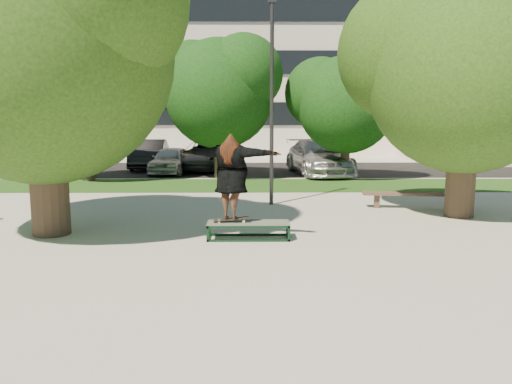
{
  "coord_description": "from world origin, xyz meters",
  "views": [
    {
      "loc": [
        0.35,
        -10.22,
        2.61
      ],
      "look_at": [
        0.47,
        0.6,
        1.03
      ],
      "focal_mm": 35.0,
      "sensor_mm": 36.0,
      "label": 1
    }
  ],
  "objects_px": {
    "tree_left": "(38,36)",
    "bench": "(416,195)",
    "car_silver_b": "(319,157)",
    "tree_right": "(463,62)",
    "grind_box": "(248,230)",
    "car_silver_a": "(171,160)",
    "car_dark": "(150,154)",
    "lamppost": "(272,101)",
    "car_grey": "(205,156)"
  },
  "relations": [
    {
      "from": "tree_right",
      "to": "car_silver_b",
      "type": "relative_size",
      "value": 1.14
    },
    {
      "from": "bench",
      "to": "car_silver_b",
      "type": "relative_size",
      "value": 0.55
    },
    {
      "from": "bench",
      "to": "car_dark",
      "type": "bearing_deg",
      "value": 137.1
    },
    {
      "from": "car_dark",
      "to": "car_silver_a",
      "type": "bearing_deg",
      "value": -61.83
    },
    {
      "from": "lamppost",
      "to": "car_grey",
      "type": "relative_size",
      "value": 1.14
    },
    {
      "from": "tree_right",
      "to": "lamppost",
      "type": "bearing_deg",
      "value": 158.72
    },
    {
      "from": "lamppost",
      "to": "car_silver_b",
      "type": "bearing_deg",
      "value": 72.93
    },
    {
      "from": "car_silver_a",
      "to": "grind_box",
      "type": "bearing_deg",
      "value": -69.55
    },
    {
      "from": "car_silver_b",
      "to": "bench",
      "type": "bearing_deg",
      "value": -87.62
    },
    {
      "from": "bench",
      "to": "car_grey",
      "type": "relative_size",
      "value": 0.59
    },
    {
      "from": "grind_box",
      "to": "car_silver_a",
      "type": "height_order",
      "value": "car_silver_a"
    },
    {
      "from": "lamppost",
      "to": "car_silver_b",
      "type": "xyz_separation_m",
      "value": [
        2.61,
        8.5,
        -2.32
      ]
    },
    {
      "from": "tree_left",
      "to": "car_silver_b",
      "type": "relative_size",
      "value": 1.25
    },
    {
      "from": "car_silver_a",
      "to": "tree_left",
      "type": "bearing_deg",
      "value": -88.93
    },
    {
      "from": "tree_left",
      "to": "car_silver_b",
      "type": "xyz_separation_m",
      "value": [
        7.9,
        12.41,
        -3.6
      ]
    },
    {
      "from": "lamppost",
      "to": "grind_box",
      "type": "xyz_separation_m",
      "value": [
        -0.7,
        -4.49,
        -2.96
      ]
    },
    {
      "from": "car_silver_a",
      "to": "car_dark",
      "type": "xyz_separation_m",
      "value": [
        -1.5,
        2.4,
        0.11
      ]
    },
    {
      "from": "car_grey",
      "to": "car_silver_b",
      "type": "relative_size",
      "value": 0.94
    },
    {
      "from": "tree_right",
      "to": "grind_box",
      "type": "relative_size",
      "value": 3.62
    },
    {
      "from": "car_silver_a",
      "to": "car_dark",
      "type": "distance_m",
      "value": 2.83
    },
    {
      "from": "lamppost",
      "to": "grind_box",
      "type": "bearing_deg",
      "value": -98.81
    },
    {
      "from": "tree_right",
      "to": "bench",
      "type": "distance_m",
      "value": 3.93
    },
    {
      "from": "tree_right",
      "to": "car_silver_b",
      "type": "height_order",
      "value": "tree_right"
    },
    {
      "from": "tree_left",
      "to": "bench",
      "type": "xyz_separation_m",
      "value": [
        9.54,
        3.15,
        -4.02
      ]
    },
    {
      "from": "car_silver_a",
      "to": "car_grey",
      "type": "height_order",
      "value": "car_grey"
    },
    {
      "from": "car_dark",
      "to": "car_grey",
      "type": "bearing_deg",
      "value": -15.37
    },
    {
      "from": "bench",
      "to": "tree_right",
      "type": "bearing_deg",
      "value": -53.22
    },
    {
      "from": "grind_box",
      "to": "car_dark",
      "type": "relative_size",
      "value": 0.38
    },
    {
      "from": "car_dark",
      "to": "car_grey",
      "type": "xyz_separation_m",
      "value": [
        3.0,
        -0.61,
        -0.03
      ]
    },
    {
      "from": "grind_box",
      "to": "car_dark",
      "type": "bearing_deg",
      "value": 108.56
    },
    {
      "from": "grind_box",
      "to": "car_dark",
      "type": "xyz_separation_m",
      "value": [
        -5.3,
        15.8,
        0.58
      ]
    },
    {
      "from": "tree_right",
      "to": "lamppost",
      "type": "relative_size",
      "value": 1.07
    },
    {
      "from": "lamppost",
      "to": "car_silver_a",
      "type": "xyz_separation_m",
      "value": [
        -4.5,
        8.92,
        -2.49
      ]
    },
    {
      "from": "lamppost",
      "to": "tree_left",
      "type": "bearing_deg",
      "value": -143.58
    },
    {
      "from": "grind_box",
      "to": "lamppost",
      "type": "bearing_deg",
      "value": 81.19
    },
    {
      "from": "tree_right",
      "to": "car_silver_b",
      "type": "xyz_separation_m",
      "value": [
        -2.31,
        10.42,
        -3.27
      ]
    },
    {
      "from": "tree_left",
      "to": "car_grey",
      "type": "bearing_deg",
      "value": 81.08
    },
    {
      "from": "tree_right",
      "to": "car_dark",
      "type": "xyz_separation_m",
      "value": [
        -10.92,
        13.23,
        -3.32
      ]
    },
    {
      "from": "car_silver_b",
      "to": "tree_right",
      "type": "bearing_deg",
      "value": -85.17
    },
    {
      "from": "tree_left",
      "to": "tree_right",
      "type": "xyz_separation_m",
      "value": [
        10.21,
        1.99,
        -0.33
      ]
    },
    {
      "from": "tree_left",
      "to": "bench",
      "type": "distance_m",
      "value": 10.82
    },
    {
      "from": "car_grey",
      "to": "car_silver_b",
      "type": "bearing_deg",
      "value": -13.08
    },
    {
      "from": "car_dark",
      "to": "car_grey",
      "type": "distance_m",
      "value": 3.06
    },
    {
      "from": "car_silver_a",
      "to": "tree_right",
      "type": "bearing_deg",
      "value": -44.39
    },
    {
      "from": "tree_left",
      "to": "tree_right",
      "type": "distance_m",
      "value": 10.41
    },
    {
      "from": "bench",
      "to": "tree_left",
      "type": "bearing_deg",
      "value": -154.98
    },
    {
      "from": "tree_left",
      "to": "tree_right",
      "type": "bearing_deg",
      "value": 11.03
    },
    {
      "from": "tree_left",
      "to": "lamppost",
      "type": "distance_m",
      "value": 6.7
    },
    {
      "from": "car_grey",
      "to": "car_silver_b",
      "type": "height_order",
      "value": "car_silver_b"
    },
    {
      "from": "tree_left",
      "to": "car_silver_a",
      "type": "relative_size",
      "value": 1.83
    }
  ]
}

